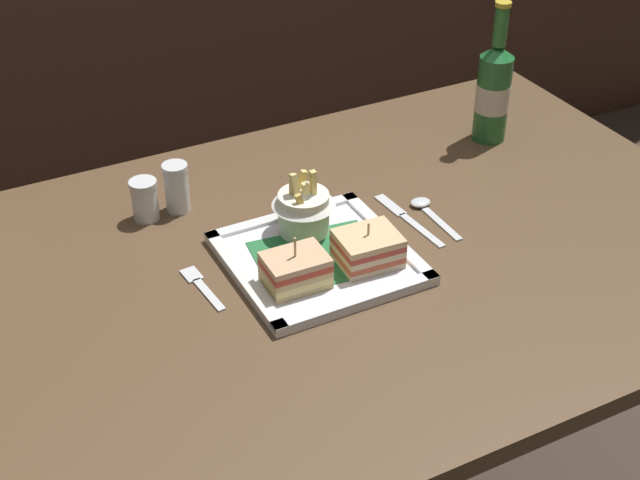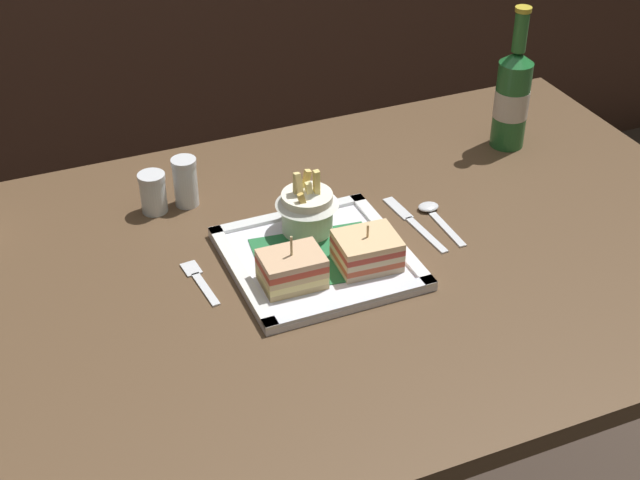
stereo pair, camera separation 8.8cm
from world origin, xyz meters
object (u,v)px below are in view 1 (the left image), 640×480
object	(u,v)px
sandwich_half_right	(368,248)
fries_cup	(304,206)
square_plate	(318,259)
beer_bottle	(493,90)
knife	(407,218)
spoon	(426,208)
dining_table	(322,327)
sandwich_half_left	(295,270)
pepper_shaker	(177,190)
fork	(201,286)
salt_shaker	(145,202)

from	to	relation	value
sandwich_half_right	fries_cup	size ratio (longest dim) A/B	0.86
square_plate	sandwich_half_right	distance (m)	0.08
sandwich_half_right	beer_bottle	bearing A→B (deg)	31.96
knife	spoon	world-z (taller)	spoon
fries_cup	knife	distance (m)	0.18
square_plate	dining_table	bearing A→B (deg)	-4.04
beer_bottle	sandwich_half_right	bearing A→B (deg)	-148.04
sandwich_half_left	pepper_shaker	bearing A→B (deg)	105.15
fork	square_plate	bearing A→B (deg)	-7.42
pepper_shaker	square_plate	bearing A→B (deg)	-60.13
spoon	pepper_shaker	xyz separation A→B (m)	(-0.36, 0.19, 0.03)
square_plate	pepper_shaker	world-z (taller)	pepper_shaker
square_plate	beer_bottle	world-z (taller)	beer_bottle
beer_bottle	sandwich_half_left	bearing A→B (deg)	-154.27
spoon	knife	bearing A→B (deg)	-171.77
fries_cup	fork	world-z (taller)	fries_cup
sandwich_half_left	fries_cup	xyz separation A→B (m)	(0.07, 0.12, 0.02)
sandwich_half_right	beer_bottle	distance (m)	0.48
knife	sandwich_half_right	bearing A→B (deg)	-145.12
fries_cup	pepper_shaker	world-z (taller)	fries_cup
fork	knife	distance (m)	0.36
fork	beer_bottle	bearing A→B (deg)	15.93
dining_table	sandwich_half_left	distance (m)	0.18
fries_cup	beer_bottle	world-z (taller)	beer_bottle
square_plate	fries_cup	distance (m)	0.09
fork	spoon	world-z (taller)	spoon
spoon	pepper_shaker	bearing A→B (deg)	152.08
sandwich_half_left	salt_shaker	bearing A→B (deg)	114.93
fork	salt_shaker	size ratio (longest dim) A/B	1.75
salt_shaker	spoon	bearing A→B (deg)	-24.70
beer_bottle	fork	bearing A→B (deg)	-164.07
dining_table	spoon	world-z (taller)	spoon
sandwich_half_left	fries_cup	world-z (taller)	fries_cup
dining_table	spoon	xyz separation A→B (m)	(0.22, 0.05, 0.13)
sandwich_half_left	salt_shaker	world-z (taller)	sandwich_half_left
fries_cup	pepper_shaker	distance (m)	0.22
fries_cup	beer_bottle	bearing A→B (deg)	16.67
sandwich_half_left	sandwich_half_right	distance (m)	0.12
spoon	fork	bearing A→B (deg)	-176.77
dining_table	sandwich_half_left	bearing A→B (deg)	-145.83
fries_cup	salt_shaker	xyz separation A→B (m)	(-0.20, 0.17, -0.03)
knife	dining_table	bearing A→B (deg)	-167.00
fries_cup	knife	world-z (taller)	fries_cup
dining_table	fries_cup	xyz separation A→B (m)	(0.01, 0.07, 0.19)
sandwich_half_left	knife	size ratio (longest dim) A/B	0.51
spoon	salt_shaker	world-z (taller)	salt_shaker
spoon	salt_shaker	xyz separation A→B (m)	(-0.42, 0.19, 0.03)
dining_table	spoon	bearing A→B (deg)	12.10
beer_bottle	salt_shaker	bearing A→B (deg)	177.39
square_plate	fork	world-z (taller)	square_plate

